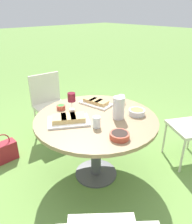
{
  "coord_description": "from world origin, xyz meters",
  "views": [
    {
      "loc": [
        1.32,
        1.43,
        1.71
      ],
      "look_at": [
        0.0,
        0.0,
        0.78
      ],
      "focal_mm": 35.0,
      "sensor_mm": 36.0,
      "label": 1
    }
  ],
  "objects": [
    {
      "name": "handbag",
      "position": [
        0.66,
        -0.94,
        0.13
      ],
      "size": [
        0.3,
        0.14,
        0.37
      ],
      "color": "maroon",
      "rests_on": "ground_plane"
    },
    {
      "name": "ground_plane",
      "position": [
        0.0,
        0.0,
        0.0
      ],
      "size": [
        40.0,
        40.0,
        0.0
      ],
      "primitive_type": "plane",
      "color": "#668E42"
    },
    {
      "name": "bowl_olives",
      "position": [
        0.12,
        0.42,
        0.75
      ],
      "size": [
        0.17,
        0.17,
        0.05
      ],
      "color": "#B74733",
      "rests_on": "dining_table"
    },
    {
      "name": "platter_bread_main",
      "position": [
        0.26,
        -0.1,
        0.75
      ],
      "size": [
        0.46,
        0.42,
        0.07
      ],
      "color": "white",
      "rests_on": "dining_table"
    },
    {
      "name": "cup_water_far",
      "position": [
        -0.47,
        -0.08,
        0.76
      ],
      "size": [
        0.07,
        0.07,
        0.09
      ],
      "color": "silver",
      "rests_on": "dining_table"
    },
    {
      "name": "cup_water_near",
      "position": [
        0.13,
        0.15,
        0.77
      ],
      "size": [
        0.07,
        0.07,
        0.1
      ],
      "color": "silver",
      "rests_on": "dining_table"
    },
    {
      "name": "platter_charcuterie",
      "position": [
        -0.22,
        -0.24,
        0.74
      ],
      "size": [
        0.25,
        0.38,
        0.06
      ],
      "color": "white",
      "rests_on": "dining_table"
    },
    {
      "name": "chair_near_left",
      "position": [
        -0.12,
        -1.1,
        0.52
      ],
      "size": [
        0.48,
        0.47,
        0.89
      ],
      "color": "beige",
      "rests_on": "ground_plane"
    },
    {
      "name": "wine_glass",
      "position": [
        0.06,
        -0.31,
        0.85
      ],
      "size": [
        0.08,
        0.08,
        0.19
      ],
      "color": "silver",
      "rests_on": "dining_table"
    },
    {
      "name": "bowl_fries",
      "position": [
        -0.35,
        0.24,
        0.75
      ],
      "size": [
        0.16,
        0.16,
        0.06
      ],
      "color": "silver",
      "rests_on": "dining_table"
    },
    {
      "name": "bowl_salad",
      "position": [
        0.14,
        -0.4,
        0.74
      ],
      "size": [
        0.09,
        0.09,
        0.05
      ],
      "color": "#B74733",
      "rests_on": "dining_table"
    },
    {
      "name": "dining_table",
      "position": [
        0.0,
        0.0,
        0.62
      ],
      "size": [
        1.23,
        1.23,
        0.72
      ],
      "color": "#4C4C51",
      "rests_on": "ground_plane"
    },
    {
      "name": "water_pitcher",
      "position": [
        -0.15,
        0.16,
        0.83
      ],
      "size": [
        0.12,
        0.11,
        0.22
      ],
      "color": "silver",
      "rests_on": "dining_table"
    }
  ]
}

